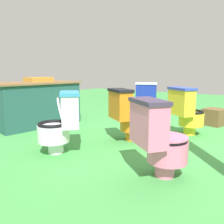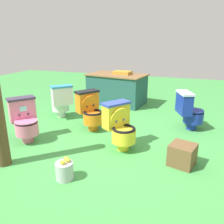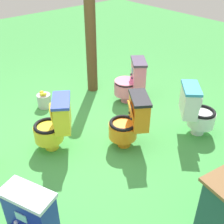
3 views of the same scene
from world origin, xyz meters
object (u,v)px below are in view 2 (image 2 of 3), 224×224
(small_crate, at_px, (182,155))
(toilet_yellow, at_px, (120,126))
(toilet_blue, at_px, (189,111))
(toilet_orange, at_px, (90,110))
(lemon_bucket, at_px, (65,170))
(vendor_table, at_px, (117,89))
(toilet_white, at_px, (61,101))
(toilet_pink, at_px, (25,120))

(small_crate, bearing_deg, toilet_yellow, 167.84)
(toilet_blue, bearing_deg, toilet_orange, -93.61)
(small_crate, height_order, lemon_bucket, small_crate)
(vendor_table, xyz_separation_m, lemon_bucket, (0.46, -3.49, -0.28))
(toilet_white, relative_size, toilet_pink, 1.00)
(toilet_yellow, height_order, toilet_white, same)
(lemon_bucket, bearing_deg, toilet_orange, 102.99)
(toilet_yellow, distance_m, toilet_pink, 1.60)
(toilet_blue, relative_size, vendor_table, 0.46)
(toilet_white, xyz_separation_m, small_crate, (2.57, -1.17, -0.22))
(toilet_orange, xyz_separation_m, toilet_pink, (-0.82, -0.83, -0.00))
(toilet_white, distance_m, vendor_table, 1.68)
(small_crate, distance_m, lemon_bucket, 1.57)
(toilet_blue, xyz_separation_m, small_crate, (-0.03, -1.37, -0.22))
(toilet_white, bearing_deg, lemon_bucket, -103.50)
(vendor_table, bearing_deg, toilet_white, -117.21)
(toilet_orange, bearing_deg, toilet_pink, -10.42)
(toilet_orange, bearing_deg, lemon_bucket, 47.20)
(vendor_table, bearing_deg, toilet_pink, -105.01)
(small_crate, bearing_deg, lemon_bucket, -148.48)
(toilet_pink, height_order, vendor_table, vendor_table)
(toilet_blue, height_order, lemon_bucket, toilet_blue)
(toilet_white, bearing_deg, toilet_pink, -133.18)
(lemon_bucket, bearing_deg, vendor_table, 97.53)
(toilet_orange, relative_size, small_crate, 2.25)
(toilet_blue, height_order, vendor_table, vendor_table)
(toilet_orange, xyz_separation_m, toilet_blue, (1.75, 0.59, -0.00))
(toilet_blue, height_order, toilet_pink, same)
(toilet_white, bearing_deg, toilet_blue, -40.78)
(toilet_white, height_order, lemon_bucket, toilet_white)
(toilet_yellow, bearing_deg, toilet_pink, -46.35)
(toilet_orange, bearing_deg, vendor_table, -143.02)
(toilet_orange, bearing_deg, small_crate, 99.64)
(toilet_orange, relative_size, vendor_table, 0.46)
(small_crate, bearing_deg, toilet_white, 155.46)
(toilet_blue, xyz_separation_m, vendor_table, (-1.84, 1.29, 0.02))
(toilet_orange, xyz_separation_m, small_crate, (1.71, -0.78, -0.22))
(toilet_white, height_order, vendor_table, vendor_table)
(toilet_pink, relative_size, small_crate, 2.25)
(toilet_pink, bearing_deg, toilet_yellow, 137.03)
(toilet_yellow, height_order, small_crate, toilet_yellow)
(toilet_white, relative_size, lemon_bucket, 2.63)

